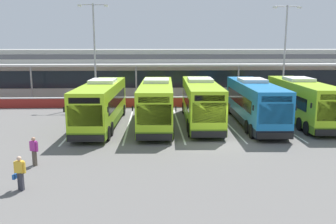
% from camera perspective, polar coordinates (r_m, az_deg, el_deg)
% --- Properties ---
extents(ground_plane, '(200.00, 200.00, 0.00)m').
position_cam_1_polar(ground_plane, '(24.65, 7.61, -4.89)').
color(ground_plane, '#605E5B').
extents(terminal_building, '(70.00, 13.00, 6.00)m').
position_cam_1_polar(terminal_building, '(50.57, 2.31, 6.64)').
color(terminal_building, beige).
rests_on(terminal_building, ground).
extents(red_barrier_wall, '(60.00, 0.40, 1.10)m').
position_cam_1_polar(red_barrier_wall, '(38.58, 3.85, 1.68)').
color(red_barrier_wall, maroon).
rests_on(red_barrier_wall, ground).
extents(coach_bus_leftmost, '(3.29, 12.24, 3.78)m').
position_cam_1_polar(coach_bus_leftmost, '(29.58, -10.63, 1.18)').
color(coach_bus_leftmost, '#9ED11E').
rests_on(coach_bus_leftmost, ground).
extents(coach_bus_left_centre, '(3.29, 12.24, 3.78)m').
position_cam_1_polar(coach_bus_left_centre, '(29.43, -1.86, 1.31)').
color(coach_bus_left_centre, '#9ED11E').
rests_on(coach_bus_left_centre, ground).
extents(coach_bus_centre, '(3.29, 12.24, 3.78)m').
position_cam_1_polar(coach_bus_centre, '(30.28, 5.29, 1.53)').
color(coach_bus_centre, '#9ED11E').
rests_on(coach_bus_centre, ground).
extents(coach_bus_right_centre, '(3.29, 12.24, 3.78)m').
position_cam_1_polar(coach_bus_right_centre, '(30.58, 13.65, 1.37)').
color(coach_bus_right_centre, '#1972B7').
rests_on(coach_bus_right_centre, ground).
extents(coach_bus_rightmost, '(3.29, 12.24, 3.78)m').
position_cam_1_polar(coach_bus_rightmost, '(32.76, 20.62, 1.59)').
color(coach_bus_rightmost, '#9ED11E').
rests_on(coach_bus_rightmost, ground).
extents(bay_stripe_far_west, '(0.14, 13.00, 0.01)m').
position_cam_1_polar(bay_stripe_far_west, '(30.71, -14.16, -2.00)').
color(bay_stripe_far_west, silver).
rests_on(bay_stripe_far_west, ground).
extents(bay_stripe_west, '(0.14, 13.00, 0.01)m').
position_cam_1_polar(bay_stripe_west, '(30.15, -6.31, -1.97)').
color(bay_stripe_west, silver).
rests_on(bay_stripe_west, ground).
extents(bay_stripe_mid_west, '(0.14, 13.00, 0.01)m').
position_cam_1_polar(bay_stripe_mid_west, '(30.17, 1.68, -1.91)').
color(bay_stripe_mid_west, silver).
rests_on(bay_stripe_mid_west, ground).
extents(bay_stripe_centre, '(0.14, 13.00, 0.01)m').
position_cam_1_polar(bay_stripe_centre, '(30.76, 9.50, -1.80)').
color(bay_stripe_centre, silver).
rests_on(bay_stripe_centre, ground).
extents(bay_stripe_mid_east, '(0.14, 13.00, 0.01)m').
position_cam_1_polar(bay_stripe_mid_east, '(31.90, 16.90, -1.67)').
color(bay_stripe_mid_east, silver).
rests_on(bay_stripe_mid_east, ground).
extents(bay_stripe_east, '(0.14, 13.00, 0.01)m').
position_cam_1_polar(bay_stripe_east, '(33.54, 23.69, -1.53)').
color(bay_stripe_east, silver).
rests_on(bay_stripe_east, ground).
extents(pedestrian_with_handbag, '(0.63, 0.39, 1.62)m').
position_cam_1_polar(pedestrian_with_handbag, '(17.82, -22.72, -8.91)').
color(pedestrian_with_handbag, '#33333D').
rests_on(pedestrian_with_handbag, ground).
extents(pedestrian_in_dark_coat, '(0.52, 0.40, 1.62)m').
position_cam_1_polar(pedestrian_in_dark_coat, '(21.04, -20.73, -5.76)').
color(pedestrian_in_dark_coat, '#4C4238').
rests_on(pedestrian_in_dark_coat, ground).
extents(lamp_post_west, '(3.24, 0.28, 11.00)m').
position_cam_1_polar(lamp_post_west, '(40.20, -11.73, 10.06)').
color(lamp_post_west, '#9E9EA3').
rests_on(lamp_post_west, ground).
extents(lamp_post_centre, '(3.24, 0.28, 11.00)m').
position_cam_1_polar(lamp_post_centre, '(43.38, 18.28, 9.78)').
color(lamp_post_centre, '#9E9EA3').
rests_on(lamp_post_centre, ground).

